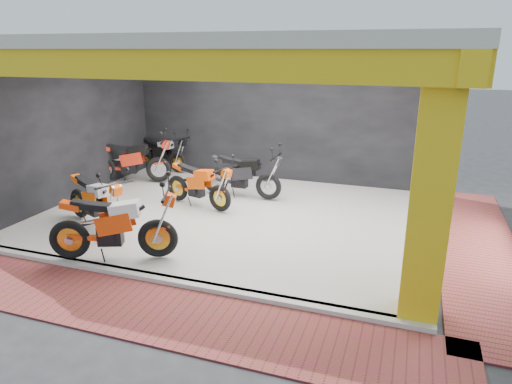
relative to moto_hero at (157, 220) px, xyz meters
The scene contains 17 objects.
ground 0.99m from the moto_hero, 46.97° to the left, with size 80.00×80.00×0.00m, color #2D2D30.
showroom_floor 2.58m from the moto_hero, 80.43° to the left, with size 8.00×6.00×0.10m, color silver.
showroom_ceiling 3.75m from the moto_hero, 80.43° to the left, with size 8.40×6.40×0.20m, color beige.
back_wall 5.64m from the moto_hero, 85.75° to the left, with size 8.20×0.20×3.50m, color black.
left_wall 4.53m from the moto_hero, 146.51° to the left, with size 0.20×6.20×3.50m, color black.
corner_column 4.28m from the moto_hero, ahead, with size 0.50×0.50×3.50m, color gold.
header_beam_front 2.60m from the moto_hero, 53.68° to the right, with size 8.40×0.30×0.40m, color gold.
header_beam_right 5.63m from the moto_hero, 28.95° to the left, with size 0.30×6.40×0.40m, color gold.
floor_kerb 1.03m from the moto_hero, 54.63° to the right, with size 8.00×0.20×0.10m, color silver.
paver_front 1.62m from the moto_hero, 73.17° to the right, with size 9.00×1.40×0.03m, color maroon.
paver_right 5.81m from the moto_hero, 25.09° to the left, with size 1.40×7.00×0.03m, color maroon.
moto_hero is the anchor object (origin of this frame).
moto_row_a 1.45m from the moto_hero, 155.97° to the left, with size 2.06×0.76×1.26m, color #F2570A, non-canonical shape.
moto_row_b 3.66m from the moto_hero, 77.25° to the left, with size 2.09×0.77×1.27m, color black, non-canonical shape.
moto_row_c 2.45m from the moto_hero, 88.50° to the left, with size 1.97×0.73×1.20m, color #E04D09, non-canonical shape.
moto_row_d 4.70m from the moto_hero, 120.58° to the left, with size 2.22×0.82×1.36m, color red, non-canonical shape.
moto_row_e 5.63m from the moto_hero, 115.09° to the left, with size 1.95×0.72×1.19m, color black, non-canonical shape.
Camera 1 is at (3.47, -6.57, 3.50)m, focal length 32.00 mm.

